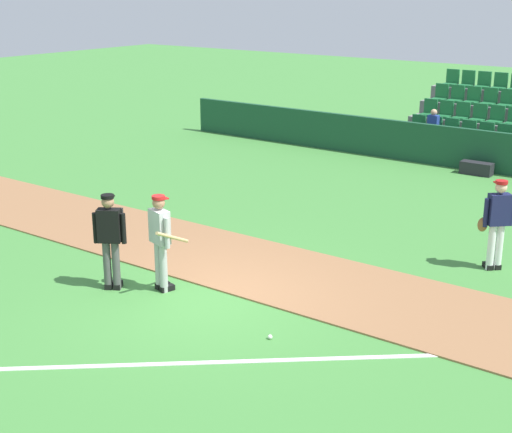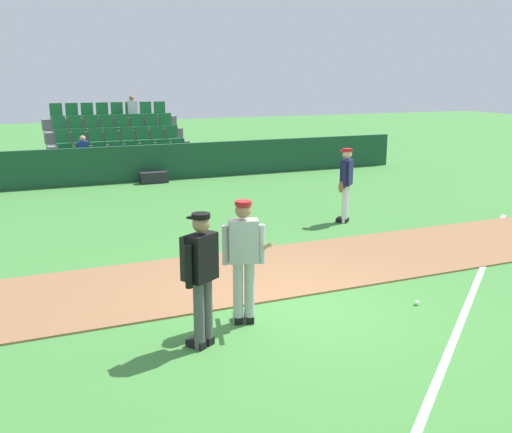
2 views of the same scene
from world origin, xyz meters
name	(u,v)px [view 2 (image 2 of 2)]	position (x,y,z in m)	size (l,w,h in m)	color
ground_plane	(293,309)	(0.00, 0.00, 0.00)	(80.00, 80.00, 0.00)	#42843A
infield_dirt_path	(249,273)	(0.00, 1.73, 0.01)	(28.00, 2.69, 0.03)	#936642
foul_line_chalk	(473,291)	(3.00, -0.50, 0.01)	(12.00, 0.10, 0.01)	white
dugout_fence	(131,164)	(0.00, 11.78, 0.60)	(20.00, 0.16, 1.20)	#19472D
stadium_bleachers	(118,152)	(0.00, 14.08, 0.73)	(5.00, 3.80, 2.70)	slate
batter_grey_jersey	(244,257)	(-0.85, -0.17, 0.97)	(0.59, 0.80, 1.76)	#B2B2B2
umpire_home_plate	(201,272)	(-1.62, -0.63, 1.00)	(0.53, 0.46, 1.76)	#4C4C4C
runner_navy_jersey	(346,182)	(3.55, 4.32, 0.96)	(0.57, 0.50, 1.76)	white
baseball	(417,303)	(1.80, -0.60, 0.04)	(0.07, 0.07, 0.07)	white
equipment_bag	(154,178)	(0.62, 11.33, 0.18)	(0.90, 0.36, 0.36)	#232328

